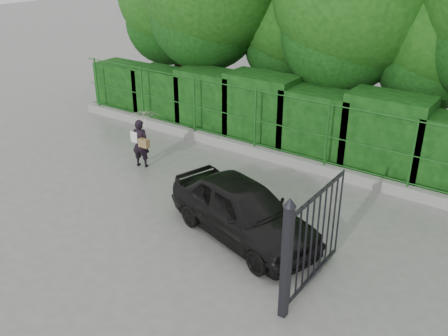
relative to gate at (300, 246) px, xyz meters
The scene contains 7 objects.
ground 4.81m from the gate, behind, with size 80.00×80.00×0.00m, color gray.
kerb 7.04m from the gate, 131.36° to the left, with size 14.00×0.25×0.30m, color #9E9E99.
fence 6.82m from the gate, 129.97° to the left, with size 14.13×0.06×1.80m.
hedge 7.62m from the gate, 125.18° to the left, with size 14.20×1.20×2.29m.
gate is the anchor object (origin of this frame).
woman 6.92m from the gate, 156.82° to the left, with size 0.89×0.89×1.69m.
car 2.43m from the gate, 147.74° to the left, with size 1.56×3.87×1.32m, color black.
Camera 1 is at (7.75, -7.43, 6.09)m, focal length 40.00 mm.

